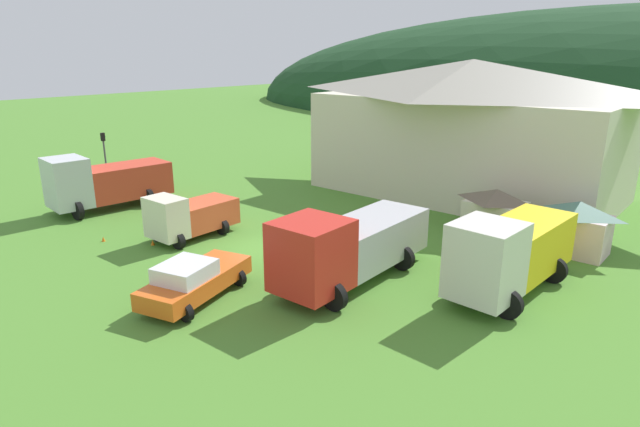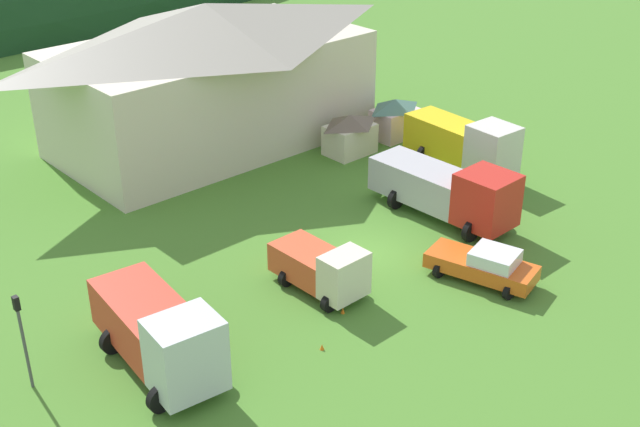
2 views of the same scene
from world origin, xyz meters
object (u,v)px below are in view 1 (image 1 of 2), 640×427
(light_truck_cream, at_px, (189,216))
(traffic_cone_near_pickup, at_px, (104,241))
(depot_building, at_px, (469,126))
(traffic_light_west, at_px, (105,155))
(crane_truck_red, at_px, (348,245))
(tow_truck_silver, at_px, (104,182))
(service_pickup_orange, at_px, (194,280))
(play_shed_pink, at_px, (577,227))
(traffic_cone_mid_row, at_px, (153,245))
(play_shed_cream, at_px, (495,212))
(flatbed_truck_yellow, at_px, (510,251))

(light_truck_cream, xyz_separation_m, traffic_cone_near_pickup, (-2.93, -3.20, -1.20))
(depot_building, distance_m, light_truck_cream, 19.21)
(traffic_light_west, bearing_deg, traffic_cone_near_pickup, -30.18)
(traffic_light_west, bearing_deg, crane_truck_red, -3.98)
(tow_truck_silver, distance_m, traffic_light_west, 4.93)
(depot_building, xyz_separation_m, traffic_cone_near_pickup, (-9.60, -20.90, -4.54))
(service_pickup_orange, bearing_deg, depot_building, 163.46)
(play_shed_pink, relative_size, traffic_cone_near_pickup, 6.11)
(depot_building, xyz_separation_m, light_truck_cream, (-6.68, -17.70, -3.33))
(play_shed_pink, distance_m, tow_truck_silver, 26.36)
(traffic_light_west, relative_size, traffic_cone_mid_row, 7.20)
(play_shed_cream, height_order, tow_truck_silver, tow_truck_silver)
(service_pickup_orange, height_order, traffic_cone_mid_row, service_pickup_orange)
(play_shed_pink, distance_m, traffic_light_west, 29.52)
(play_shed_cream, distance_m, traffic_cone_near_pickup, 20.20)
(play_shed_cream, relative_size, traffic_cone_near_pickup, 6.34)
(flatbed_truck_yellow, relative_size, traffic_light_west, 1.83)
(depot_building, xyz_separation_m, flatbed_truck_yellow, (8.34, -13.48, -2.78))
(flatbed_truck_yellow, distance_m, traffic_cone_mid_row, 16.80)
(light_truck_cream, bearing_deg, crane_truck_red, 94.15)
(service_pickup_orange, distance_m, traffic_cone_mid_row, 7.04)
(depot_building, height_order, play_shed_cream, depot_building)
(tow_truck_silver, xyz_separation_m, light_truck_cream, (8.32, 0.06, -0.51))
(traffic_cone_mid_row, bearing_deg, tow_truck_silver, 166.80)
(play_shed_cream, relative_size, play_shed_pink, 1.04)
(tow_truck_silver, relative_size, traffic_light_west, 1.82)
(depot_building, height_order, light_truck_cream, depot_building)
(tow_truck_silver, bearing_deg, traffic_cone_mid_row, 83.14)
(crane_truck_red, relative_size, flatbed_truck_yellow, 1.13)
(depot_building, bearing_deg, traffic_cone_near_pickup, -114.68)
(traffic_light_west, xyz_separation_m, traffic_cone_near_pickup, (9.61, -5.59, -2.46))
(play_shed_pink, distance_m, crane_truck_red, 11.53)
(depot_building, height_order, flatbed_truck_yellow, depot_building)
(depot_building, relative_size, traffic_light_west, 5.06)
(depot_building, bearing_deg, flatbed_truck_yellow, -58.25)
(crane_truck_red, distance_m, traffic_cone_near_pickup, 13.27)
(crane_truck_red, bearing_deg, depot_building, -171.41)
(crane_truck_red, relative_size, traffic_cone_mid_row, 14.88)
(play_shed_cream, height_order, service_pickup_orange, play_shed_cream)
(play_shed_pink, relative_size, tow_truck_silver, 0.41)
(service_pickup_orange, bearing_deg, traffic_cone_mid_row, -124.64)
(play_shed_cream, xyz_separation_m, traffic_cone_near_pickup, (-14.76, -13.74, -1.29))
(service_pickup_orange, xyz_separation_m, traffic_cone_near_pickup, (-8.98, 1.04, -0.83))
(light_truck_cream, bearing_deg, traffic_cone_near_pickup, -43.33)
(light_truck_cream, bearing_deg, depot_building, 158.44)
(service_pickup_orange, bearing_deg, light_truck_cream, -139.95)
(play_shed_cream, distance_m, service_pickup_orange, 15.88)
(flatbed_truck_yellow, xyz_separation_m, traffic_light_west, (-27.56, -1.83, 0.71))
(depot_building, relative_size, play_shed_cream, 6.50)
(traffic_light_west, height_order, traffic_cone_mid_row, traffic_light_west)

